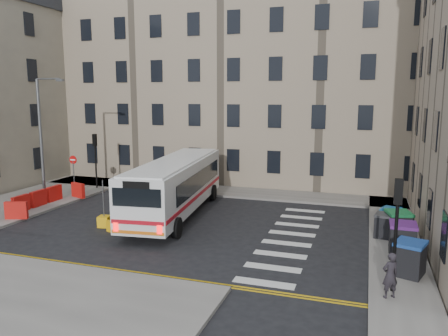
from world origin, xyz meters
The scene contains 19 objects.
ground centered at (0.00, 0.00, 0.00)m, with size 120.00×120.00×0.00m, color black.
pavement_north centered at (-6.00, 8.60, 0.07)m, with size 36.00×3.20×0.15m, color slate.
pavement_east centered at (9.00, 4.00, 0.07)m, with size 2.40×26.00×0.15m, color slate.
pavement_west centered at (-14.00, 1.00, 0.07)m, with size 6.00×22.00×0.15m, color slate.
terrace_north centered at (-7.00, 15.50, 8.62)m, with size 38.30×10.80×17.20m.
traffic_light_east centered at (8.60, -5.50, 2.87)m, with size 0.28×0.22×4.10m.
traffic_light_nw centered at (-12.00, 6.50, 2.87)m, with size 0.28×0.22×4.10m.
streetlamp centered at (-13.00, 2.00, 4.34)m, with size 0.50×0.22×8.14m.
no_entry_north centered at (-12.50, 4.50, 2.08)m, with size 0.60×0.08×3.00m.
roadworks_barriers centered at (-11.84, 0.50, 0.65)m, with size 1.66×6.26×1.00m.
bus centered at (-3.24, 1.85, 1.88)m, with size 4.20×12.22×3.25m.
wheelie_bin_a centered at (9.28, -3.76, 0.83)m, with size 1.39×1.49×1.34m.
wheelie_bin_b centered at (9.17, -1.48, 0.87)m, with size 1.14×1.30×1.43m.
wheelie_bin_c centered at (9.12, 0.72, 0.85)m, with size 1.38×1.49×1.38m.
wheelie_bin_d centered at (8.52, 0.88, 0.74)m, with size 1.12×1.23×1.18m.
wheelie_bin_e centered at (8.84, 2.34, 0.72)m, with size 1.18×1.26×1.13m.
pedestrian centered at (8.47, -6.11, 0.97)m, with size 0.60×0.39×1.64m, color black.
bollard_yellow centered at (-5.96, -1.62, 0.30)m, with size 0.60×0.60×0.60m, color #EFAF0D.
bollard_chevron centered at (-5.00, -2.14, 0.30)m, with size 0.60×0.60×0.60m, color #DE9D0D.
Camera 1 is at (7.51, -21.42, 7.08)m, focal length 35.00 mm.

